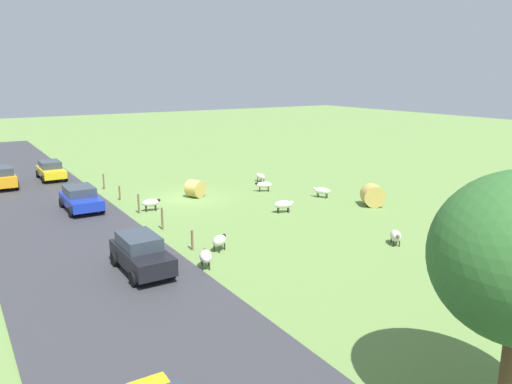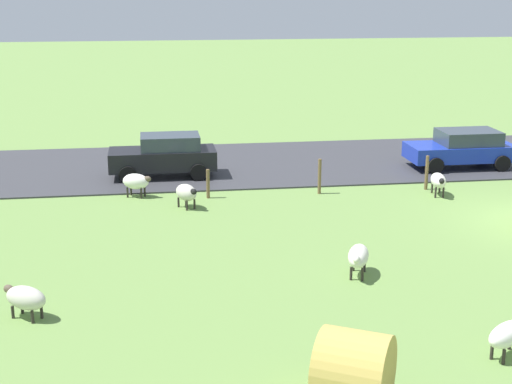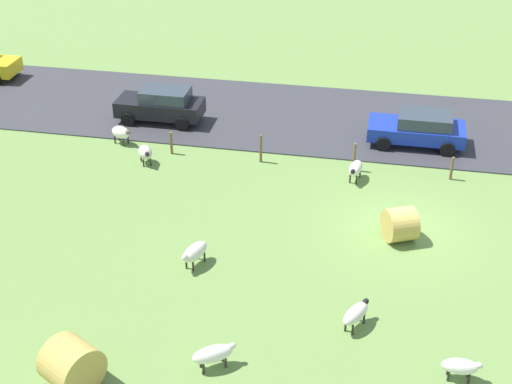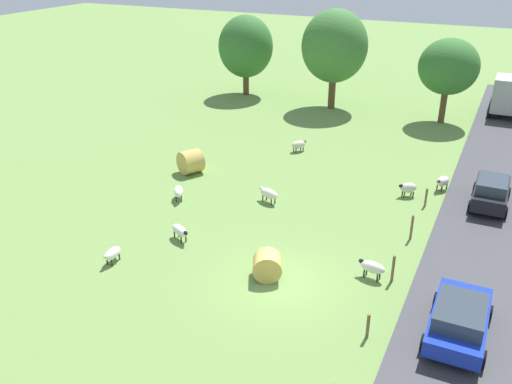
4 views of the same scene
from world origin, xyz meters
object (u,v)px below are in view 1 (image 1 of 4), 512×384
(car_0, at_px, (81,198))
(car_2, at_px, (51,170))
(sheep_3, at_px, (219,241))
(hay_bale_0, at_px, (195,189))
(car_4, at_px, (1,177))
(sheep_0, at_px, (151,203))
(sheep_6, at_px, (396,236))
(sheep_4, at_px, (283,205))
(car_1, at_px, (141,253))
(sheep_7, at_px, (322,191))
(sheep_5, at_px, (206,256))
(sheep_2, at_px, (261,176))
(sheep_1, at_px, (264,185))
(hay_bale_1, at_px, (373,195))

(car_0, relative_size, car_2, 1.04)
(sheep_3, distance_m, car_0, 12.09)
(hay_bale_0, distance_m, car_4, 15.43)
(sheep_0, xyz_separation_m, sheep_6, (-8.39, 12.96, -0.06))
(sheep_4, relative_size, car_4, 0.34)
(sheep_0, height_order, car_1, car_1)
(car_0, bearing_deg, sheep_7, 160.20)
(sheep_4, distance_m, car_4, 22.36)
(car_1, relative_size, car_2, 1.00)
(sheep_3, bearing_deg, sheep_0, -88.30)
(sheep_6, bearing_deg, sheep_5, -13.70)
(car_2, bearing_deg, sheep_5, 95.28)
(sheep_3, height_order, sheep_7, sheep_3)
(sheep_6, height_order, car_2, car_2)
(car_2, relative_size, car_4, 1.05)
(car_2, bearing_deg, car_4, 22.52)
(sheep_3, relative_size, hay_bale_0, 0.88)
(hay_bale_0, bearing_deg, sheep_2, -164.79)
(sheep_4, bearing_deg, sheep_1, -110.91)
(sheep_0, height_order, sheep_1, sheep_0)
(sheep_7, xyz_separation_m, car_1, (15.61, 6.43, 0.40))
(sheep_6, relative_size, hay_bale_1, 0.81)
(sheep_6, bearing_deg, sheep_2, -98.15)
(sheep_0, height_order, sheep_3, sheep_3)
(sheep_7, bearing_deg, sheep_1, -56.55)
(sheep_4, relative_size, hay_bale_1, 0.93)
(hay_bale_0, height_order, car_0, car_0)
(sheep_3, bearing_deg, sheep_5, 46.24)
(sheep_0, height_order, car_0, car_0)
(hay_bale_1, height_order, car_1, car_1)
(hay_bale_0, bearing_deg, car_1, 54.94)
(sheep_2, relative_size, sheep_4, 0.84)
(car_1, bearing_deg, sheep_4, -157.15)
(sheep_5, height_order, hay_bale_0, hay_bale_0)
(sheep_5, xyz_separation_m, car_4, (6.13, -22.74, 0.36))
(sheep_1, xyz_separation_m, car_2, (12.73, -13.05, 0.33))
(sheep_1, bearing_deg, hay_bale_0, -12.90)
(sheep_2, bearing_deg, sheep_1, 61.40)
(sheep_4, bearing_deg, sheep_0, -34.91)
(sheep_4, bearing_deg, car_1, 22.85)
(sheep_2, xyz_separation_m, sheep_5, (12.12, 14.30, 0.10))
(sheep_5, relative_size, hay_bale_0, 0.91)
(sheep_2, distance_m, sheep_7, 6.85)
(car_1, bearing_deg, sheep_5, 157.65)
(sheep_3, height_order, hay_bale_0, hay_bale_0)
(sheep_7, relative_size, car_1, 0.31)
(sheep_6, bearing_deg, car_1, -15.60)
(hay_bale_0, distance_m, car_2, 14.12)
(car_0, bearing_deg, sheep_1, 172.24)
(sheep_0, distance_m, sheep_2, 11.41)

